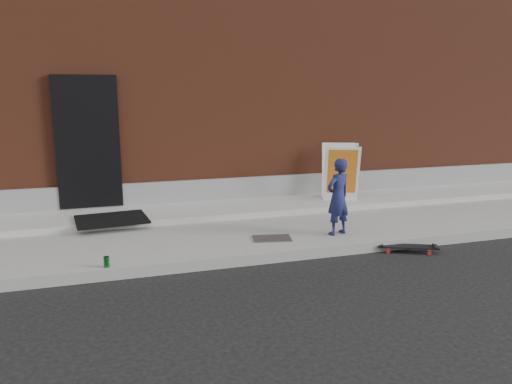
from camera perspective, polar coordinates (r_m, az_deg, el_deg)
name	(u,v)px	position (r m, az deg, el deg)	size (l,w,h in m)	color
ground	(293,261)	(6.83, 4.25, -7.89)	(80.00, 80.00, 0.00)	black
sidewalk	(259,227)	(8.16, 0.39, -4.06)	(20.00, 3.00, 0.15)	gray
apron	(244,208)	(8.96, -1.36, -1.80)	(20.00, 1.20, 0.10)	gray
building	(194,81)	(13.20, -7.05, 12.47)	(20.00, 8.10, 5.00)	#622C1A
child	(338,197)	(7.48, 9.36, -0.55)	(0.42, 0.27, 1.15)	#191D47
skateboard	(408,247)	(7.48, 16.95, -6.02)	(0.83, 0.54, 0.09)	red
pizza_sign	(340,172)	(9.43, 9.62, 2.30)	(0.85, 0.92, 1.06)	white
soda_can	(107,262)	(6.40, -16.71, -7.67)	(0.07, 0.07, 0.13)	#187C2E
doormat	(112,219)	(8.23, -16.17, -3.01)	(1.08, 0.88, 0.03)	black
utility_plate	(272,238)	(7.28, 1.85, -5.32)	(0.54, 0.35, 0.02)	#515156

